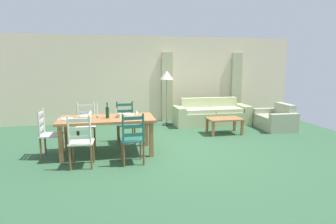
{
  "coord_description": "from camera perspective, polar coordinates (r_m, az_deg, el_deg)",
  "views": [
    {
      "loc": [
        -1.33,
        -5.77,
        1.81
      ],
      "look_at": [
        -0.03,
        0.44,
        0.75
      ],
      "focal_mm": 30.27,
      "sensor_mm": 36.0,
      "label": 1
    }
  ],
  "objects": [
    {
      "name": "wall_far",
      "position": [
        9.18,
        -3.52,
        6.59
      ],
      "size": [
        9.6,
        0.16,
        2.7
      ],
      "primitive_type": "cube",
      "color": "beige",
      "rests_on": "ground_plane"
    },
    {
      "name": "coffee_table",
      "position": [
        7.63,
        11.31,
        -1.69
      ],
      "size": [
        0.9,
        0.56,
        0.42
      ],
      "color": "#9B6539",
      "rests_on": "ground_plane"
    },
    {
      "name": "dining_chair_near_left",
      "position": [
        5.24,
        -17.13,
        -5.7
      ],
      "size": [
        0.44,
        0.42,
        0.96
      ],
      "color": "beige",
      "rests_on": "ground_plane"
    },
    {
      "name": "wine_bottle",
      "position": [
        5.81,
        -12.11,
        -0.07
      ],
      "size": [
        0.07,
        0.07,
        0.32
      ],
      "color": "#143819",
      "rests_on": "dining_table"
    },
    {
      "name": "fork_head_west",
      "position": [
        5.96,
        -21.21,
        -1.4
      ],
      "size": [
        0.02,
        0.17,
        0.01
      ],
      "primitive_type": "cube",
      "rotation": [
        0.0,
        0.0,
        -0.01
      ],
      "color": "silver",
      "rests_on": "dining_table"
    },
    {
      "name": "dining_chair_near_right",
      "position": [
        5.23,
        -7.13,
        -5.36
      ],
      "size": [
        0.44,
        0.42,
        0.96
      ],
      "color": "#245B4E",
      "rests_on": "ground_plane"
    },
    {
      "name": "dining_chair_far_left",
      "position": [
        6.68,
        -16.16,
        -2.4
      ],
      "size": [
        0.43,
        0.41,
        0.96
      ],
      "color": "silver",
      "rests_on": "ground_plane"
    },
    {
      "name": "wine_glass_far_left",
      "position": [
        6.01,
        -15.37,
        0.05
      ],
      "size": [
        0.06,
        0.06,
        0.16
      ],
      "color": "white",
      "rests_on": "dining_table"
    },
    {
      "name": "dining_chair_head_west",
      "position": [
        6.05,
        -22.94,
        -4.01
      ],
      "size": [
        0.41,
        0.43,
        0.96
      ],
      "color": "beige",
      "rests_on": "ground_plane"
    },
    {
      "name": "dining_table",
      "position": [
        5.89,
        -12.2,
        -1.97
      ],
      "size": [
        1.9,
        0.96,
        0.75
      ],
      "color": "#9B6539",
      "rests_on": "ground_plane"
    },
    {
      "name": "dinner_plate_head_west",
      "position": [
        5.93,
        -19.78,
        -1.3
      ],
      "size": [
        0.24,
        0.24,
        0.02
      ],
      "primitive_type": "cylinder",
      "color": "white",
      "rests_on": "dining_table"
    },
    {
      "name": "dinner_plate_near_left",
      "position": [
        5.65,
        -16.8,
        -1.66
      ],
      "size": [
        0.24,
        0.24,
        0.02
      ],
      "primitive_type": "cylinder",
      "color": "white",
      "rests_on": "dining_table"
    },
    {
      "name": "wine_glass_near_right",
      "position": [
        5.76,
        -6.32,
        -0.07
      ],
      "size": [
        0.06,
        0.06,
        0.16
      ],
      "color": "white",
      "rests_on": "dining_table"
    },
    {
      "name": "dinner_plate_near_right",
      "position": [
        5.64,
        -7.66,
        -1.35
      ],
      "size": [
        0.24,
        0.24,
        0.02
      ],
      "primitive_type": "cylinder",
      "color": "white",
      "rests_on": "dining_table"
    },
    {
      "name": "curtain_panel_left",
      "position": [
        9.15,
        -0.16,
        5.03
      ],
      "size": [
        0.35,
        0.08,
        2.2
      ],
      "primitive_type": "cube",
      "color": "#B6B488",
      "rests_on": "ground_plane"
    },
    {
      "name": "fork_far_right",
      "position": [
        6.12,
        -9.41,
        -0.59
      ],
      "size": [
        0.02,
        0.17,
        0.01
      ],
      "primitive_type": "cube",
      "rotation": [
        0.0,
        0.0,
        0.04
      ],
      "color": "silver",
      "rests_on": "dining_table"
    },
    {
      "name": "coffee_cup_primary",
      "position": [
        5.83,
        -9.75,
        -0.69
      ],
      "size": [
        0.07,
        0.07,
        0.09
      ],
      "primitive_type": "cylinder",
      "color": "beige",
      "rests_on": "dining_table"
    },
    {
      "name": "fork_far_left",
      "position": [
        6.16,
        -17.81,
        -0.87
      ],
      "size": [
        0.02,
        0.17,
        0.01
      ],
      "primitive_type": "cube",
      "rotation": [
        0.0,
        0.0,
        0.04
      ],
      "color": "silver",
      "rests_on": "dining_table"
    },
    {
      "name": "fork_near_right",
      "position": [
        5.63,
        -9.18,
        -1.46
      ],
      "size": [
        0.03,
        0.17,
        0.01
      ],
      "primitive_type": "cube",
      "rotation": [
        0.0,
        0.0,
        -0.07
      ],
      "color": "silver",
      "rests_on": "dining_table"
    },
    {
      "name": "dinner_plate_far_left",
      "position": [
        6.14,
        -16.42,
        -0.77
      ],
      "size": [
        0.24,
        0.24,
        0.02
      ],
      "primitive_type": "cylinder",
      "color": "white",
      "rests_on": "dining_table"
    },
    {
      "name": "dining_chair_far_right",
      "position": [
        6.71,
        -8.53,
        -2.08
      ],
      "size": [
        0.44,
        0.42,
        0.96
      ],
      "color": "#245B49",
      "rests_on": "ground_plane"
    },
    {
      "name": "ground_plane",
      "position": [
        6.2,
        1.11,
        -7.61
      ],
      "size": [
        9.6,
        9.6,
        0.02
      ],
      "primitive_type": "cube",
      "color": "#2F5738"
    },
    {
      "name": "standing_lamp",
      "position": [
        8.46,
        -0.26,
        6.77
      ],
      "size": [
        0.4,
        0.4,
        1.64
      ],
      "color": "#332D28",
      "rests_on": "ground_plane"
    },
    {
      "name": "candle_short",
      "position": [
        5.83,
        -10.28,
        -0.62
      ],
      "size": [
        0.05,
        0.05,
        0.2
      ],
      "color": "#998C66",
      "rests_on": "dining_table"
    },
    {
      "name": "fork_near_left",
      "position": [
        5.67,
        -18.31,
        -1.76
      ],
      "size": [
        0.03,
        0.17,
        0.01
      ],
      "primitive_type": "cube",
      "rotation": [
        0.0,
        0.0,
        0.06
      ],
      "color": "silver",
      "rests_on": "dining_table"
    },
    {
      "name": "wine_glass_near_left",
      "position": [
        5.72,
        -15.56,
        -0.43
      ],
      "size": [
        0.06,
        0.06,
        0.16
      ],
      "color": "white",
      "rests_on": "dining_table"
    },
    {
      "name": "candle_tall",
      "position": [
        5.88,
        -14.01,
        -0.31
      ],
      "size": [
        0.05,
        0.05,
        0.3
      ],
      "color": "#998C66",
      "rests_on": "dining_table"
    },
    {
      "name": "armchair_upholstered",
      "position": [
        8.66,
        21.0,
        -1.54
      ],
      "size": [
        0.86,
        1.2,
        0.72
      ],
      "color": "#A4A988",
      "rests_on": "ground_plane"
    },
    {
      "name": "dinner_plate_far_right",
      "position": [
        6.13,
        -8.01,
        -0.49
      ],
      "size": [
        0.24,
        0.24,
        0.02
      ],
      "primitive_type": "cylinder",
      "color": "white",
      "rests_on": "dining_table"
    },
    {
      "name": "curtain_panel_right",
      "position": [
        9.92,
        13.6,
        5.11
      ],
      "size": [
        0.35,
        0.08,
        2.2
      ],
      "primitive_type": "cube",
      "color": "#B6B488",
      "rests_on": "ground_plane"
    },
    {
      "name": "couch",
      "position": [
        8.78,
        8.65,
        -0.58
      ],
      "size": [
        2.28,
        0.81,
        0.8
      ],
      "color": "#B7C08A",
      "rests_on": "ground_plane"
    }
  ]
}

